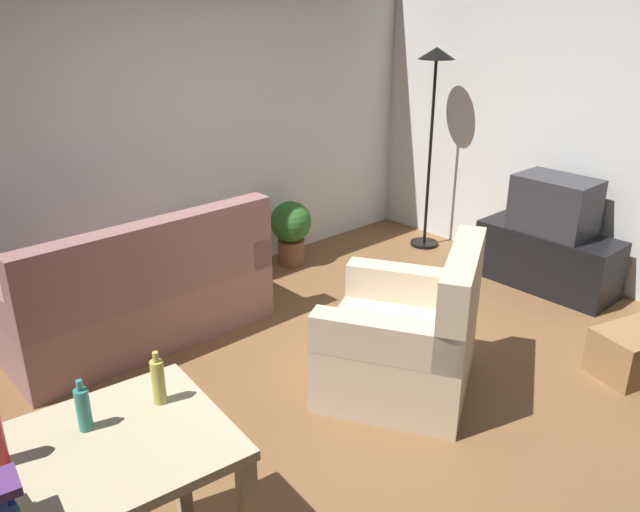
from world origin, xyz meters
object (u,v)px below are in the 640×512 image
(bottle_tall, at_px, (83,408))
(potted_plant, at_px, (291,228))
(couch, at_px, (139,297))
(bottle_squat, at_px, (158,381))
(tv_stand, at_px, (547,259))
(torchiere_lamp, at_px, (434,94))
(armchair, at_px, (408,340))
(storage_box, at_px, (633,352))
(tv, at_px, (555,205))
(desk, at_px, (59,490))

(bottle_tall, bearing_deg, potted_plant, 37.74)
(couch, bearing_deg, bottle_tall, 58.85)
(bottle_tall, bearing_deg, bottle_squat, -6.73)
(tv_stand, bearing_deg, torchiere_lamp, 0.00)
(potted_plant, xyz_separation_m, bottle_squat, (-2.40, -2.11, 0.53))
(tv_stand, height_order, bottle_squat, bottle_squat)
(armchair, xyz_separation_m, storage_box, (1.16, -0.86, -0.17))
(torchiere_lamp, relative_size, potted_plant, 3.18)
(tv_stand, relative_size, potted_plant, 1.93)
(tv, distance_m, bottle_squat, 3.65)
(desk, bearing_deg, torchiere_lamp, 28.32)
(desk, distance_m, armchair, 2.17)
(tv_stand, xyz_separation_m, bottle_tall, (-3.91, -0.31, 0.61))
(couch, height_order, storage_box, couch)
(torchiere_lamp, bearing_deg, armchair, -143.32)
(armchair, xyz_separation_m, bottle_tall, (-1.97, -0.12, 0.53))
(torchiere_lamp, height_order, desk, torchiere_lamp)
(storage_box, distance_m, bottle_squat, 3.02)
(desk, bearing_deg, storage_box, -4.83)
(torchiere_lamp, distance_m, bottle_squat, 4.00)
(potted_plant, bearing_deg, tv_stand, -55.11)
(tv, xyz_separation_m, desk, (-4.08, -0.43, -0.05))
(armchair, bearing_deg, couch, -90.70)
(torchiere_lamp, height_order, potted_plant, torchiere_lamp)
(desk, distance_m, potted_plant, 3.60)
(armchair, bearing_deg, desk, -23.31)
(couch, distance_m, tv_stand, 3.19)
(bottle_tall, bearing_deg, tv, 4.57)
(tv, xyz_separation_m, storage_box, (-0.78, -1.05, -0.55))
(couch, xyz_separation_m, bottle_tall, (-1.07, -1.76, 0.54))
(desk, relative_size, storage_box, 2.64)
(tv_stand, bearing_deg, bottle_tall, 94.57)
(bottle_tall, bearing_deg, tv_stand, 4.57)
(desk, height_order, bottle_squat, bottle_squat)
(tv_stand, xyz_separation_m, storage_box, (-0.78, -1.05, -0.09))
(bottle_tall, distance_m, bottle_squat, 0.28)
(potted_plant, relative_size, armchair, 0.48)
(potted_plant, xyz_separation_m, storage_box, (0.45, -2.81, -0.18))
(torchiere_lamp, bearing_deg, tv_stand, -90.00)
(tv, xyz_separation_m, bottle_squat, (-3.63, -0.35, 0.16))
(tv_stand, bearing_deg, potted_plant, 34.89)
(couch, height_order, tv, same)
(tv_stand, xyz_separation_m, bottle_squat, (-3.63, -0.35, 0.62))
(potted_plant, height_order, bottle_tall, bottle_tall)
(potted_plant, bearing_deg, bottle_squat, -138.68)
(tv, height_order, storage_box, tv)
(couch, bearing_deg, potted_plant, -169.05)
(desk, distance_m, bottle_tall, 0.28)
(torchiere_lamp, bearing_deg, desk, -157.60)
(storage_box, bearing_deg, torchiere_lamp, 71.39)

